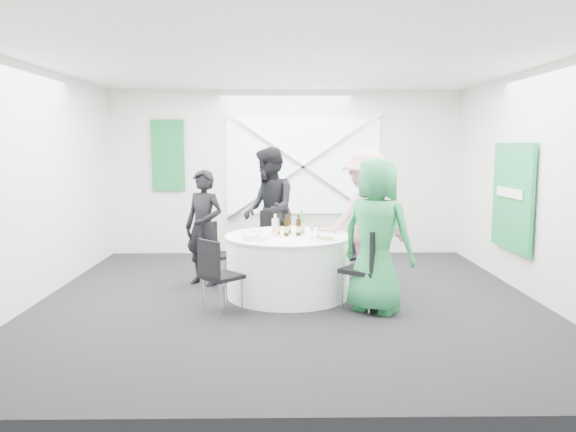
{
  "coord_description": "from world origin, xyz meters",
  "views": [
    {
      "loc": [
        -0.1,
        -6.65,
        1.86
      ],
      "look_at": [
        0.0,
        0.2,
        1.0
      ],
      "focal_mm": 35.0,
      "sensor_mm": 36.0,
      "label": 1
    }
  ],
  "objects_px": {
    "person_woman_pink": "(366,220)",
    "green_water_bottle": "(302,225)",
    "clear_water_bottle": "(275,228)",
    "chair_back_right": "(353,250)",
    "chair_front_right": "(370,263)",
    "chair_back_left": "(215,249)",
    "chair_front_left": "(217,271)",
    "person_man_back": "(269,211)",
    "banquet_table": "(288,265)",
    "person_woman_green": "(377,235)",
    "person_man_back_left": "(204,228)",
    "chair_back": "(275,238)"
  },
  "relations": [
    {
      "from": "chair_back_left",
      "to": "chair_front_left",
      "type": "xyz_separation_m",
      "value": [
        0.17,
        -1.34,
        0.0
      ]
    },
    {
      "from": "banquet_table",
      "to": "green_water_bottle",
      "type": "height_order",
      "value": "green_water_bottle"
    },
    {
      "from": "person_man_back",
      "to": "green_water_bottle",
      "type": "height_order",
      "value": "person_man_back"
    },
    {
      "from": "chair_back",
      "to": "chair_front_left",
      "type": "relative_size",
      "value": 1.12
    },
    {
      "from": "banquet_table",
      "to": "chair_front_left",
      "type": "xyz_separation_m",
      "value": [
        -0.8,
        -0.77,
        0.11
      ]
    },
    {
      "from": "person_man_back",
      "to": "person_woman_pink",
      "type": "bearing_deg",
      "value": 43.25
    },
    {
      "from": "banquet_table",
      "to": "person_woman_pink",
      "type": "relative_size",
      "value": 0.86
    },
    {
      "from": "person_woman_pink",
      "to": "chair_front_right",
      "type": "bearing_deg",
      "value": 64.35
    },
    {
      "from": "chair_back_right",
      "to": "chair_front_right",
      "type": "bearing_deg",
      "value": -27.56
    },
    {
      "from": "person_man_back",
      "to": "chair_back_left",
      "type": "bearing_deg",
      "value": -57.17
    },
    {
      "from": "person_woman_green",
      "to": "person_man_back",
      "type": "bearing_deg",
      "value": -22.17
    },
    {
      "from": "chair_back_right",
      "to": "chair_front_left",
      "type": "xyz_separation_m",
      "value": [
        -1.68,
        -1.27,
        0.02
      ]
    },
    {
      "from": "person_woman_pink",
      "to": "person_man_back",
      "type": "bearing_deg",
      "value": -54.59
    },
    {
      "from": "banquet_table",
      "to": "chair_front_left",
      "type": "relative_size",
      "value": 1.85
    },
    {
      "from": "chair_back",
      "to": "banquet_table",
      "type": "bearing_deg",
      "value": -90.0
    },
    {
      "from": "chair_front_right",
      "to": "green_water_bottle",
      "type": "relative_size",
      "value": 3.12
    },
    {
      "from": "banquet_table",
      "to": "chair_back_right",
      "type": "height_order",
      "value": "chair_back_right"
    },
    {
      "from": "banquet_table",
      "to": "chair_back_left",
      "type": "distance_m",
      "value": 1.13
    },
    {
      "from": "banquet_table",
      "to": "chair_front_left",
      "type": "distance_m",
      "value": 1.12
    },
    {
      "from": "person_man_back",
      "to": "green_water_bottle",
      "type": "distance_m",
      "value": 1.23
    },
    {
      "from": "clear_water_bottle",
      "to": "person_woman_pink",
      "type": "bearing_deg",
      "value": 20.81
    },
    {
      "from": "chair_front_left",
      "to": "person_man_back_left",
      "type": "bearing_deg",
      "value": -30.88
    },
    {
      "from": "person_woman_pink",
      "to": "green_water_bottle",
      "type": "height_order",
      "value": "person_woman_pink"
    },
    {
      "from": "chair_back_left",
      "to": "chair_back_right",
      "type": "height_order",
      "value": "chair_back_left"
    },
    {
      "from": "banquet_table",
      "to": "chair_front_left",
      "type": "bearing_deg",
      "value": -136.0
    },
    {
      "from": "person_man_back_left",
      "to": "green_water_bottle",
      "type": "bearing_deg",
      "value": 7.48
    },
    {
      "from": "person_man_back",
      "to": "clear_water_bottle",
      "type": "distance_m",
      "value": 1.36
    },
    {
      "from": "person_woman_green",
      "to": "green_water_bottle",
      "type": "bearing_deg",
      "value": -9.67
    },
    {
      "from": "chair_front_left",
      "to": "chair_back_right",
      "type": "bearing_deg",
      "value": -96.95
    },
    {
      "from": "chair_front_right",
      "to": "green_water_bottle",
      "type": "height_order",
      "value": "green_water_bottle"
    },
    {
      "from": "person_man_back_left",
      "to": "clear_water_bottle",
      "type": "relative_size",
      "value": 5.56
    },
    {
      "from": "chair_back_left",
      "to": "person_woman_green",
      "type": "relative_size",
      "value": 0.48
    },
    {
      "from": "chair_back",
      "to": "person_man_back_left",
      "type": "bearing_deg",
      "value": -163.68
    },
    {
      "from": "chair_front_right",
      "to": "person_man_back_left",
      "type": "distance_m",
      "value": 2.39
    },
    {
      "from": "chair_back_right",
      "to": "clear_water_bottle",
      "type": "relative_size",
      "value": 2.94
    },
    {
      "from": "person_woman_green",
      "to": "banquet_table",
      "type": "bearing_deg",
      "value": 0.0
    },
    {
      "from": "person_woman_pink",
      "to": "chair_back_left",
      "type": "bearing_deg",
      "value": -25.27
    },
    {
      "from": "chair_front_left",
      "to": "chair_back_left",
      "type": "bearing_deg",
      "value": -36.67
    },
    {
      "from": "chair_back_left",
      "to": "person_man_back_left",
      "type": "xyz_separation_m",
      "value": [
        -0.14,
        0.01,
        0.29
      ]
    },
    {
      "from": "person_man_back_left",
      "to": "person_man_back",
      "type": "bearing_deg",
      "value": 66.11
    },
    {
      "from": "person_man_back",
      "to": "clear_water_bottle",
      "type": "relative_size",
      "value": 6.63
    },
    {
      "from": "chair_back_left",
      "to": "chair_front_left",
      "type": "height_order",
      "value": "chair_front_left"
    },
    {
      "from": "person_woman_pink",
      "to": "chair_back",
      "type": "bearing_deg",
      "value": -48.83
    },
    {
      "from": "person_woman_green",
      "to": "chair_back_left",
      "type": "bearing_deg",
      "value": 2.65
    },
    {
      "from": "chair_back",
      "to": "clear_water_bottle",
      "type": "height_order",
      "value": "clear_water_bottle"
    },
    {
      "from": "chair_back_left",
      "to": "person_woman_green",
      "type": "height_order",
      "value": "person_woman_green"
    },
    {
      "from": "clear_water_bottle",
      "to": "chair_back",
      "type": "bearing_deg",
      "value": 90.38
    },
    {
      "from": "chair_back",
      "to": "person_woman_pink",
      "type": "bearing_deg",
      "value": -38.53
    },
    {
      "from": "chair_back",
      "to": "clear_water_bottle",
      "type": "relative_size",
      "value": 3.39
    },
    {
      "from": "chair_front_left",
      "to": "person_man_back_left",
      "type": "xyz_separation_m",
      "value": [
        -0.32,
        1.35,
        0.28
      ]
    }
  ]
}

